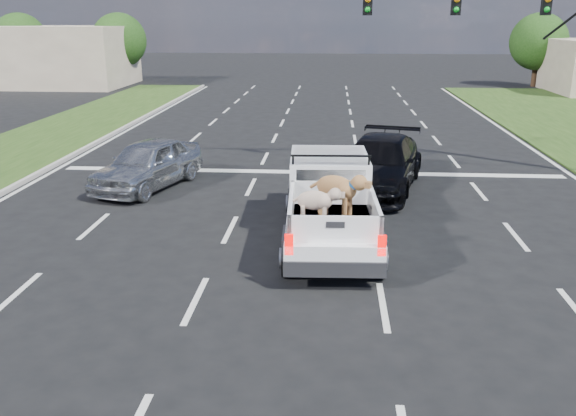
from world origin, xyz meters
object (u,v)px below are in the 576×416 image
(traffic_signal, at_px, (537,29))
(black_coupe, at_px, (379,164))
(silver_sedan, at_px, (148,164))
(pickup_truck, at_px, (330,201))

(traffic_signal, relative_size, black_coupe, 1.67)
(traffic_signal, height_order, silver_sedan, traffic_signal)
(traffic_signal, distance_m, silver_sedan, 13.04)
(silver_sedan, distance_m, black_coupe, 7.12)
(pickup_truck, relative_size, black_coupe, 1.02)
(traffic_signal, bearing_deg, black_coupe, -153.94)
(pickup_truck, distance_m, black_coupe, 4.83)
(black_coupe, bearing_deg, pickup_truck, -94.06)
(traffic_signal, relative_size, pickup_truck, 1.63)
(traffic_signal, bearing_deg, silver_sedan, -167.21)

